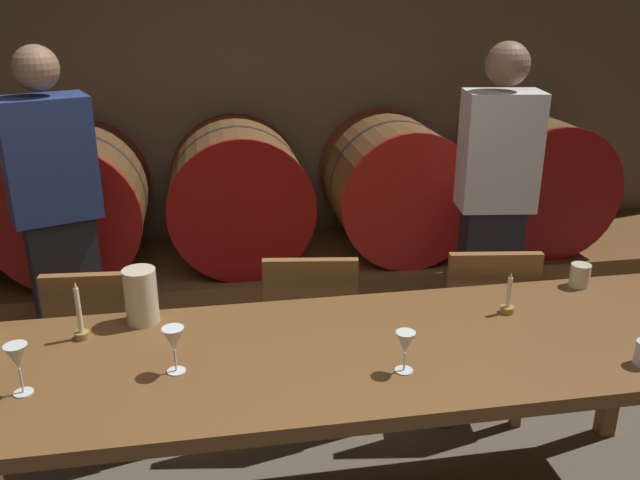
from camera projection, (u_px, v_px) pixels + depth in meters
name	position (u px, v px, depth m)	size (l,w,h in m)	color
back_wall	(232.00, 101.00, 4.36)	(6.79, 0.24, 2.47)	brown
barrel_shelf	(244.00, 284.00, 4.23)	(6.11, 0.90, 0.37)	brown
wine_barrel_left	(74.00, 202.00, 3.87)	(0.82, 0.77, 0.82)	#513319
wine_barrel_center	(239.00, 194.00, 4.02)	(0.82, 0.77, 0.82)	brown
wine_barrel_right	(395.00, 186.00, 4.17)	(0.82, 0.77, 0.82)	brown
wine_barrel_far_right	(530.00, 179.00, 4.31)	(0.82, 0.77, 0.82)	brown
dining_table	(339.00, 366.00, 2.35)	(2.82, 0.82, 0.78)	brown
chair_left	(107.00, 348.00, 2.90)	(0.43, 0.43, 0.88)	brown
chair_center	(310.00, 331.00, 3.04)	(0.45, 0.45, 0.88)	brown
chair_right	(482.00, 324.00, 3.10)	(0.45, 0.45, 0.88)	brown
guest_left	(59.00, 230.00, 3.14)	(0.44, 0.36, 1.71)	black
guest_right	(494.00, 204.00, 3.53)	(0.41, 0.29, 1.69)	black
candle_left	(80.00, 323.00, 2.37)	(0.05, 0.05, 0.22)	olive
candle_right	(508.00, 302.00, 2.56)	(0.05, 0.05, 0.17)	olive
pitcher	(141.00, 296.00, 2.48)	(0.12, 0.12, 0.21)	beige
wine_glass_far_left	(17.00, 358.00, 2.03)	(0.07, 0.07, 0.17)	silver
wine_glass_center_left	(174.00, 341.00, 2.15)	(0.07, 0.07, 0.16)	white
wine_glass_center_right	(405.00, 344.00, 2.16)	(0.06, 0.06, 0.14)	silver
cup_right	(580.00, 275.00, 2.79)	(0.08, 0.08, 0.10)	beige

